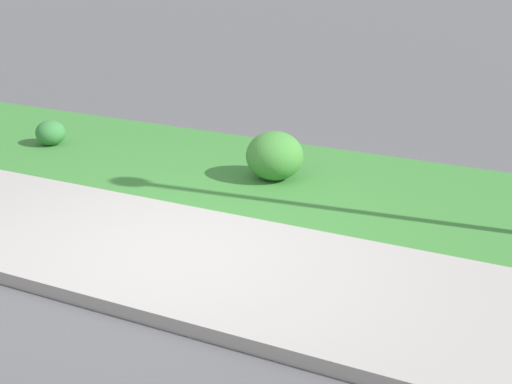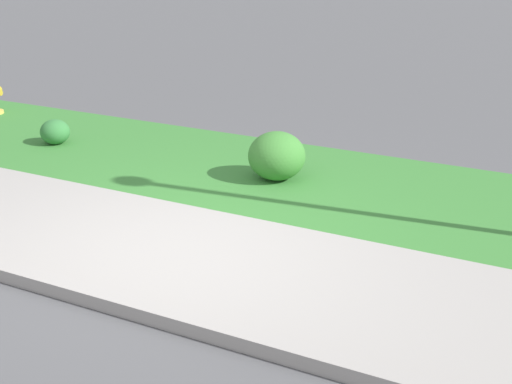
# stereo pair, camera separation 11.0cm
# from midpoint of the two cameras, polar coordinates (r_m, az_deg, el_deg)

# --- Properties ---
(ground_plane) EXTENTS (120.00, 120.00, 0.00)m
(ground_plane) POSITION_cam_midpoint_polar(r_m,az_deg,el_deg) (6.66, -6.86, -4.81)
(ground_plane) COLOR #515154
(sidewalk_pavement) EXTENTS (18.00, 2.06, 0.01)m
(sidewalk_pavement) POSITION_cam_midpoint_polar(r_m,az_deg,el_deg) (6.66, -6.86, -4.77)
(sidewalk_pavement) COLOR #9E9993
(sidewalk_pavement) RESTS_ON ground
(grass_verge) EXTENTS (18.00, 2.68, 0.01)m
(grass_verge) POSITION_cam_midpoint_polar(r_m,az_deg,el_deg) (8.58, 1.70, 1.29)
(grass_verge) COLOR #387A33
(grass_verge) RESTS_ON ground
(street_curb) EXTENTS (18.00, 0.16, 0.12)m
(street_curb) POSITION_cam_midpoint_polar(r_m,az_deg,el_deg) (5.85, -12.81, -8.39)
(street_curb) COLOR #9E9993
(street_curb) RESTS_ON ground
(shrub_bush_near_lamp) EXTENTS (0.68, 0.68, 0.58)m
(shrub_bush_near_lamp) POSITION_cam_midpoint_polar(r_m,az_deg,el_deg) (8.40, 1.12, 2.92)
(shrub_bush_near_lamp) COLOR #3D7F33
(shrub_bush_near_lamp) RESTS_ON ground
(shrub_bush_far_verge) EXTENTS (0.40, 0.40, 0.34)m
(shrub_bush_far_verge) POSITION_cam_midpoint_polar(r_m,az_deg,el_deg) (10.18, -16.42, 4.57)
(shrub_bush_far_verge) COLOR #337538
(shrub_bush_far_verge) RESTS_ON ground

